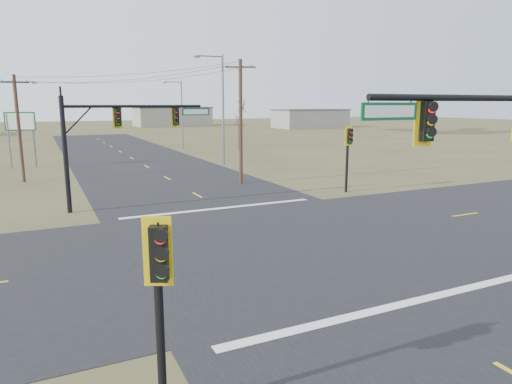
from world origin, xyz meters
TOP-DOWN VIEW (x-y plane):
  - ground at (0.00, 0.00)m, footprint 320.00×320.00m
  - road_ew at (0.00, 0.00)m, footprint 160.00×14.00m
  - road_ns at (0.00, 0.00)m, footprint 14.00×160.00m
  - stop_bar_near at (0.00, -7.50)m, footprint 12.00×0.40m
  - stop_bar_far at (0.00, 7.50)m, footprint 12.00×0.40m
  - mast_arm_far at (-5.21, 10.38)m, footprint 8.83×0.52m
  - pedestal_signal_ne at (10.07, 8.50)m, footprint 0.63×0.55m
  - pedestal_signal_sw at (-7.79, -9.57)m, footprint 0.68×0.60m
  - utility_pole_near at (4.68, 15.12)m, footprint 2.20×1.02m
  - utility_pole_far at (-10.92, 23.38)m, footprint 2.07×0.27m
  - highway_sign at (-11.08, 32.39)m, footprint 2.75×1.10m
  - streetlight_a at (7.48, 26.54)m, footprint 3.07×0.29m
  - streetlight_b at (8.62, 45.05)m, footprint 2.62×0.39m
  - streetlight_c at (-11.38, 39.10)m, footprint 2.44×0.30m
  - bare_tree_c at (14.63, 38.46)m, footprint 2.31×2.31m
  - bare_tree_d at (18.58, 46.54)m, footprint 3.54×3.54m
  - warehouse_mid at (25.00, 110.00)m, footprint 20.00×12.00m
  - warehouse_right at (55.00, 85.00)m, footprint 18.00×10.00m

SIDE VIEW (x-z plane):
  - ground at x=0.00m, z-range 0.00..0.00m
  - road_ew at x=0.00m, z-range 0.00..0.02m
  - road_ns at x=0.00m, z-range 0.00..0.02m
  - stop_bar_near at x=0.00m, z-range 0.03..0.03m
  - stop_bar_far at x=0.00m, z-range 0.03..0.03m
  - warehouse_right at x=55.00m, z-range 0.00..4.50m
  - warehouse_mid at x=25.00m, z-range 0.00..5.00m
  - pedestal_signal_sw at x=-7.79m, z-range 0.99..5.23m
  - pedestal_signal_ne at x=10.07m, z-range 1.04..5.75m
  - highway_sign at x=-11.08m, z-range 1.18..6.63m
  - bare_tree_c at x=14.63m, z-range 1.50..6.77m
  - utility_pole_far at x=-10.92m, z-range 0.20..8.67m
  - mast_arm_far at x=-5.21m, z-range 1.50..8.18m
  - streetlight_c at x=-11.38m, z-range 0.53..9.28m
  - utility_pole_near at x=4.68m, z-range 0.18..9.74m
  - streetlight_b at x=8.62m, z-range 0.57..9.91m
  - bare_tree_d at x=18.58m, z-range 2.27..9.69m
  - streetlight_a at x=7.48m, z-range 0.68..11.72m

